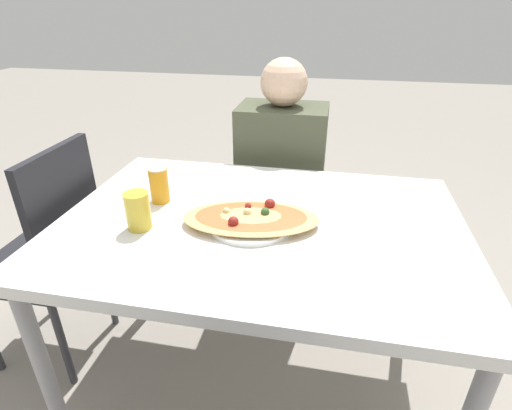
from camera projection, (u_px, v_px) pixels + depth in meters
ground_plane at (259, 379)px, 1.65m from camera, size 14.00×14.00×0.00m
dining_table at (260, 238)px, 1.33m from camera, size 1.31×0.91×0.75m
chair_far_seated at (283, 185)px, 2.10m from camera, size 0.40×0.40×0.94m
chair_side_left at (50, 249)px, 1.56m from camera, size 0.40×0.40×0.94m
person_seated at (281, 162)px, 1.91m from camera, size 0.41×0.30×1.17m
pizza_main at (251, 219)px, 1.27m from camera, size 0.46×0.30×0.06m
soda_can at (159, 185)px, 1.39m from camera, size 0.07×0.07×0.12m
drink_glass at (138, 211)px, 1.23m from camera, size 0.08×0.08×0.12m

